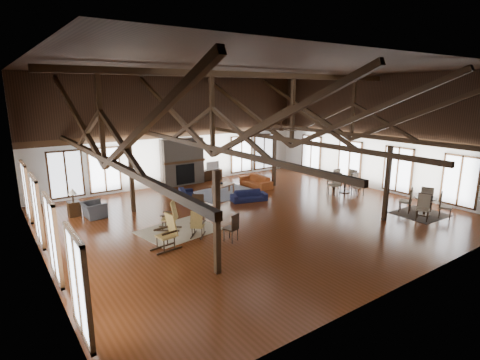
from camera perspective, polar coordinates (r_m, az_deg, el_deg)
floor at (r=15.95m, az=2.22°, el=-5.41°), size 16.00×16.00×0.00m
ceiling at (r=15.13m, az=2.43°, el=16.64°), size 16.00×14.00×0.02m
wall_back at (r=21.21m, az=-9.32°, el=7.42°), size 16.00×0.02×6.00m
wall_front at (r=10.66m, az=25.77°, el=0.49°), size 16.00×0.02×6.00m
wall_left at (r=12.24m, az=-29.00°, el=1.65°), size 0.02×14.00×6.00m
wall_right at (r=21.06m, az=20.03°, el=6.75°), size 0.02×14.00×6.00m
roof_truss at (r=15.14m, az=2.35°, el=9.18°), size 15.60×14.07×3.14m
post_grid at (r=15.53m, az=2.27°, el=-0.08°), size 8.16×7.16×3.05m
fireplace at (r=21.15m, az=-8.76°, el=2.74°), size 2.50×0.69×2.60m
ceiling_fan at (r=14.71m, az=6.29°, el=7.83°), size 1.60×1.60×0.75m
sofa_navy_front at (r=17.94m, az=1.38°, el=-2.43°), size 1.82×1.10×0.50m
sofa_navy_left at (r=18.13m, az=-7.92°, el=-2.33°), size 1.97×1.27×0.54m
sofa_orange at (r=20.64m, az=2.43°, el=-0.18°), size 2.08×0.83×0.60m
coffee_table at (r=19.21m, az=-2.61°, el=-0.87°), size 1.36×1.00×0.47m
vase at (r=19.23m, az=-2.81°, el=-0.42°), size 0.20×0.20×0.17m
armchair at (r=16.78m, az=-21.39°, el=-4.25°), size 1.04×0.92×0.64m
side_table_lamp at (r=17.24m, az=-24.01°, el=-3.55°), size 0.48×0.48×1.22m
rocking_chair_a at (r=14.42m, az=-10.43°, el=-5.45°), size 0.98×0.91×1.14m
rocking_chair_b at (r=13.64m, az=-6.53°, el=-6.75°), size 0.82×0.83×0.98m
rocking_chair_c at (r=12.75m, az=-10.88°, el=-7.84°), size 1.00×0.62×1.21m
side_chair_a at (r=15.39m, az=-6.34°, el=-3.70°), size 0.65×0.65×1.10m
side_chair_b at (r=13.09m, az=-1.07°, el=-6.95°), size 0.55×0.55×1.01m
cafe_table_near at (r=17.67m, az=26.37°, el=-3.14°), size 2.07×2.07×1.07m
cafe_table_far at (r=20.14m, az=15.74°, el=-0.27°), size 2.13×2.13×1.12m
cup_near at (r=17.57m, az=26.34°, el=-2.27°), size 0.15×0.15×0.09m
cup_far at (r=20.04m, az=15.49°, el=0.54°), size 0.13×0.13×0.10m
tv_console at (r=22.32m, az=-4.34°, el=0.82°), size 1.20×0.45×0.60m
television at (r=22.22m, az=-4.31°, el=2.22°), size 0.88×0.19×0.50m
rug_tan at (r=14.45m, az=-9.28°, el=-7.60°), size 3.07×2.59×0.01m
rug_navy at (r=19.41m, az=-2.44°, el=-1.96°), size 3.53×2.79×0.01m
rug_dark at (r=17.85m, az=25.72°, el=-4.69°), size 2.04×1.87×0.01m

